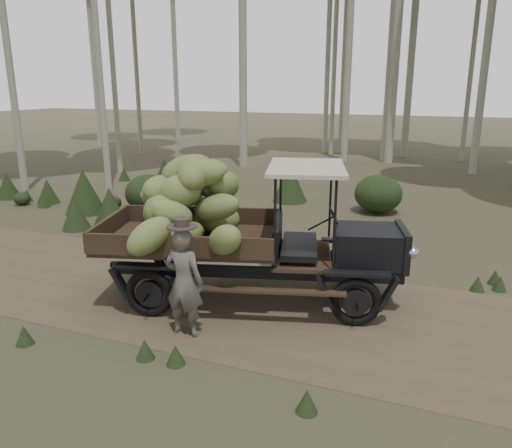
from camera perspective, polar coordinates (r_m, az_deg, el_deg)
The scene contains 5 objects.
ground at distance 9.23m, azimuth -5.23°, elevation -8.31°, with size 120.00×120.00×0.00m, color #473D2B.
dirt_track at distance 9.23m, azimuth -5.23°, elevation -8.29°, with size 70.00×4.00×0.01m, color brown.
banana_truck at distance 8.65m, azimuth -4.34°, elevation 0.98°, with size 5.56×3.43×2.71m.
farmer at distance 7.65m, azimuth -8.22°, elevation -6.45°, with size 0.63×0.46×1.86m.
undergrowth at distance 11.66m, azimuth -11.30°, elevation -0.67°, with size 20.17×20.38×1.32m.
Camera 1 is at (3.91, -7.48, 3.73)m, focal length 35.00 mm.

